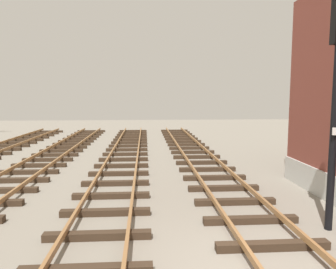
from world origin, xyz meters
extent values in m
plane|color=gray|center=(0.00, 0.00, 0.00)|extent=(80.00, 80.00, 0.00)
cube|color=#38281C|center=(0.63, 0.75, 0.09)|extent=(2.50, 0.24, 0.18)
cube|color=#38281C|center=(0.63, 2.24, 0.09)|extent=(2.50, 0.24, 0.18)
cube|color=#38281C|center=(0.63, 3.73, 0.09)|extent=(2.50, 0.24, 0.18)
cube|color=#38281C|center=(0.63, 5.22, 0.09)|extent=(2.50, 0.24, 0.18)
cube|color=#38281C|center=(0.63, 6.71, 0.09)|extent=(2.50, 0.24, 0.18)
cube|color=#38281C|center=(0.63, 8.20, 0.09)|extent=(2.50, 0.24, 0.18)
cube|color=#38281C|center=(0.63, 9.70, 0.09)|extent=(2.50, 0.24, 0.18)
cube|color=#38281C|center=(0.63, 11.19, 0.09)|extent=(2.50, 0.24, 0.18)
cube|color=#38281C|center=(0.63, 12.68, 0.09)|extent=(2.50, 0.24, 0.18)
cube|color=#38281C|center=(0.63, 14.17, 0.09)|extent=(2.50, 0.24, 0.18)
cube|color=#38281C|center=(0.63, 15.66, 0.09)|extent=(2.50, 0.24, 0.18)
cube|color=#38281C|center=(0.63, 17.16, 0.09)|extent=(2.50, 0.24, 0.18)
cube|color=#38281C|center=(0.63, 18.65, 0.09)|extent=(2.50, 0.24, 0.18)
cube|color=#38281C|center=(0.63, 20.14, 0.09)|extent=(2.50, 0.24, 0.18)
cube|color=#38281C|center=(0.63, 21.63, 0.09)|extent=(2.50, 0.24, 0.18)
cube|color=#38281C|center=(0.63, 23.12, 0.09)|extent=(2.50, 0.24, 0.18)
cube|color=#38281C|center=(0.63, 24.61, 0.09)|extent=(2.50, 0.24, 0.18)
cube|color=olive|center=(-0.09, 0.00, 0.25)|extent=(0.08, 50.72, 0.14)
cube|color=olive|center=(1.35, 0.00, 0.25)|extent=(0.08, 50.72, 0.14)
cube|color=#38281C|center=(-3.23, 1.54, 0.09)|extent=(2.50, 0.24, 0.18)
cube|color=#38281C|center=(-3.23, 3.07, 0.09)|extent=(2.50, 0.24, 0.18)
cube|color=#38281C|center=(-3.23, 4.61, 0.09)|extent=(2.50, 0.24, 0.18)
cube|color=#38281C|center=(-3.23, 6.15, 0.09)|extent=(2.50, 0.24, 0.18)
cube|color=#38281C|center=(-3.23, 7.68, 0.09)|extent=(2.50, 0.24, 0.18)
cube|color=#38281C|center=(-3.23, 9.22, 0.09)|extent=(2.50, 0.24, 0.18)
cube|color=#38281C|center=(-3.23, 10.76, 0.09)|extent=(2.50, 0.24, 0.18)
cube|color=#38281C|center=(-3.23, 12.30, 0.09)|extent=(2.50, 0.24, 0.18)
cube|color=#38281C|center=(-3.23, 13.83, 0.09)|extent=(2.50, 0.24, 0.18)
cube|color=#38281C|center=(-3.23, 15.37, 0.09)|extent=(2.50, 0.24, 0.18)
cube|color=#38281C|center=(-3.23, 16.91, 0.09)|extent=(2.50, 0.24, 0.18)
cube|color=#38281C|center=(-3.23, 18.44, 0.09)|extent=(2.50, 0.24, 0.18)
cube|color=#38281C|center=(-3.23, 19.98, 0.09)|extent=(2.50, 0.24, 0.18)
cube|color=#38281C|center=(-3.23, 21.52, 0.09)|extent=(2.50, 0.24, 0.18)
cube|color=#38281C|center=(-3.23, 23.05, 0.09)|extent=(2.50, 0.24, 0.18)
cube|color=#38281C|center=(-3.23, 24.59, 0.09)|extent=(2.50, 0.24, 0.18)
cube|color=olive|center=(-3.95, 0.00, 0.25)|extent=(0.08, 50.72, 0.14)
cube|color=olive|center=(-2.51, 0.00, 0.25)|extent=(0.08, 50.72, 0.14)
cube|color=#38281C|center=(-7.09, 5.48, 0.09)|extent=(2.50, 0.24, 0.18)
cube|color=#38281C|center=(-7.09, 6.85, 0.09)|extent=(2.50, 0.24, 0.18)
cube|color=#38281C|center=(-7.09, 8.22, 0.09)|extent=(2.50, 0.24, 0.18)
cube|color=#38281C|center=(-7.09, 9.60, 0.09)|extent=(2.50, 0.24, 0.18)
cube|color=#38281C|center=(-7.09, 10.97, 0.09)|extent=(2.50, 0.24, 0.18)
cube|color=#38281C|center=(-7.09, 12.34, 0.09)|extent=(2.50, 0.24, 0.18)
cube|color=#38281C|center=(-7.09, 13.71, 0.09)|extent=(2.50, 0.24, 0.18)
cube|color=#38281C|center=(-7.09, 15.08, 0.09)|extent=(2.50, 0.24, 0.18)
cube|color=#38281C|center=(-7.09, 16.45, 0.09)|extent=(2.50, 0.24, 0.18)
cube|color=#38281C|center=(-7.09, 17.82, 0.09)|extent=(2.50, 0.24, 0.18)
cube|color=#38281C|center=(-7.09, 19.19, 0.09)|extent=(2.50, 0.24, 0.18)
cube|color=#38281C|center=(-7.09, 20.56, 0.09)|extent=(2.50, 0.24, 0.18)
cube|color=#38281C|center=(-7.09, 21.93, 0.09)|extent=(2.50, 0.24, 0.18)
cube|color=#38281C|center=(-7.09, 23.30, 0.09)|extent=(2.50, 0.24, 0.18)
cube|color=#38281C|center=(-7.09, 24.67, 0.09)|extent=(2.50, 0.24, 0.18)
cube|color=#38281C|center=(-10.96, 14.49, 0.09)|extent=(2.50, 0.24, 0.18)
cube|color=#38281C|center=(-10.96, 15.94, 0.09)|extent=(2.50, 0.24, 0.18)
cube|color=#38281C|center=(-10.96, 17.39, 0.09)|extent=(2.50, 0.24, 0.18)
cube|color=#38281C|center=(-10.96, 18.84, 0.09)|extent=(2.50, 0.24, 0.18)
cube|color=#38281C|center=(-10.96, 20.29, 0.09)|extent=(2.50, 0.24, 0.18)
cube|color=#38281C|center=(-10.96, 21.74, 0.09)|extent=(2.50, 0.24, 0.18)
cube|color=#38281C|center=(-10.96, 23.19, 0.09)|extent=(2.50, 0.24, 0.18)
cube|color=#38281C|center=(-10.96, 24.64, 0.09)|extent=(2.50, 0.24, 0.18)
cylinder|color=black|center=(2.45, 1.71, 2.26)|extent=(0.18, 0.18, 4.52)
camera|label=1|loc=(-2.10, -5.82, 3.32)|focal=34.89mm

